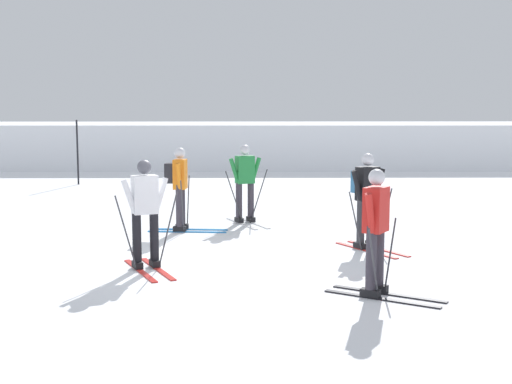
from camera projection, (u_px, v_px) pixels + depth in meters
ground_plane at (200, 265)px, 11.02m from camera, size 120.00×120.00×0.00m
far_snow_ridge at (231, 144)px, 30.66m from camera, size 80.00×7.56×1.82m
skier_green at (245, 181)px, 14.93m from camera, size 0.97×1.62×1.71m
skier_orange at (179, 185)px, 13.92m from camera, size 1.63×1.00×1.71m
skier_red at (376, 228)px, 9.09m from camera, size 1.55×1.16×1.71m
skier_black at (366, 196)px, 12.19m from camera, size 1.13×1.56×1.71m
skier_white at (145, 211)px, 10.65m from camera, size 1.00×1.61×1.71m
trail_marker_pole at (78, 152)px, 22.40m from camera, size 0.06×0.06×2.11m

